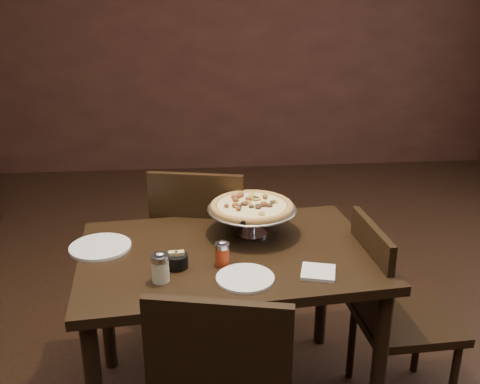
{
  "coord_description": "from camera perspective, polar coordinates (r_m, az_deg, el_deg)",
  "views": [
    {
      "loc": [
        -0.08,
        -1.8,
        1.69
      ],
      "look_at": [
        0.1,
        0.16,
        0.96
      ],
      "focal_mm": 40.0,
      "sensor_mm": 36.0,
      "label": 1
    }
  ],
  "objects": [
    {
      "name": "plate_near",
      "position": [
        1.94,
        0.56,
        -9.16
      ],
      "size": [
        0.21,
        0.21,
        0.01
      ],
      "primitive_type": "cylinder",
      "color": "silver",
      "rests_on": "dining_table"
    },
    {
      "name": "packet_caddy",
      "position": [
        2.02,
        -6.75,
        -7.28
      ],
      "size": [
        0.08,
        0.08,
        0.07
      ],
      "rotation": [
        0.0,
        0.0,
        0.18
      ],
      "color": "black",
      "rests_on": "dining_table"
    },
    {
      "name": "room",
      "position": [
        1.85,
        -0.92,
        11.38
      ],
      "size": [
        6.04,
        7.04,
        2.84
      ],
      "color": "black",
      "rests_on": "ground"
    },
    {
      "name": "chair_far",
      "position": [
        2.67,
        -4.04,
        -5.93
      ],
      "size": [
        0.52,
        0.52,
        0.94
      ],
      "rotation": [
        0.0,
        0.0,
        2.93
      ],
      "color": "black",
      "rests_on": "ground"
    },
    {
      "name": "pepper_flake_shaker",
      "position": [
        2.02,
        -1.92,
        -6.58
      ],
      "size": [
        0.06,
        0.06,
        0.1
      ],
      "color": "maroon",
      "rests_on": "dining_table"
    },
    {
      "name": "dining_table",
      "position": [
        2.19,
        -1.2,
        -8.58
      ],
      "size": [
        1.23,
        0.88,
        0.73
      ],
      "rotation": [
        0.0,
        0.0,
        0.09
      ],
      "color": "black",
      "rests_on": "ground"
    },
    {
      "name": "pizza_stand",
      "position": [
        2.23,
        1.27,
        -1.58
      ],
      "size": [
        0.38,
        0.38,
        0.16
      ],
      "color": "#B1B0B8",
      "rests_on": "dining_table"
    },
    {
      "name": "plate_left",
      "position": [
        2.23,
        -14.68,
        -5.68
      ],
      "size": [
        0.25,
        0.25,
        0.01
      ],
      "primitive_type": "cylinder",
      "color": "silver",
      "rests_on": "dining_table"
    },
    {
      "name": "napkin_stack",
      "position": [
        1.99,
        8.34,
        -8.47
      ],
      "size": [
        0.15,
        0.15,
        0.01
      ],
      "primitive_type": "cube",
      "rotation": [
        0.0,
        0.0,
        -0.27
      ],
      "color": "silver",
      "rests_on": "dining_table"
    },
    {
      "name": "serving_spatula",
      "position": [
        2.13,
        0.92,
        -2.84
      ],
      "size": [
        0.16,
        0.16,
        0.02
      ],
      "rotation": [
        0.0,
        0.0,
        -0.45
      ],
      "color": "#B1B0B8",
      "rests_on": "pizza_stand"
    },
    {
      "name": "chair_side",
      "position": [
        2.36,
        15.81,
        -11.88
      ],
      "size": [
        0.41,
        0.41,
        0.85
      ],
      "rotation": [
        0.0,
        0.0,
        1.62
      ],
      "color": "black",
      "rests_on": "ground"
    },
    {
      "name": "parmesan_shaker",
      "position": [
        1.93,
        -8.5,
        -7.95
      ],
      "size": [
        0.07,
        0.07,
        0.12
      ],
      "color": "beige",
      "rests_on": "dining_table"
    }
  ]
}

